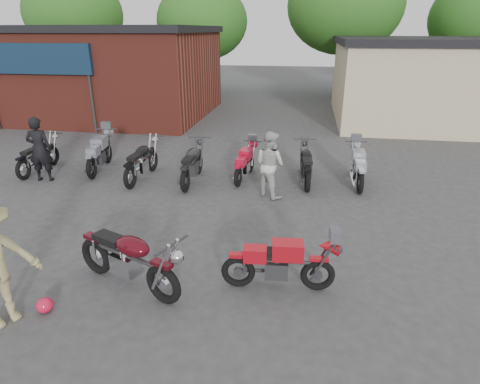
% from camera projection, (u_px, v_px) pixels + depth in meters
% --- Properties ---
extents(ground, '(90.00, 90.00, 0.00)m').
position_uv_depth(ground, '(176.00, 283.00, 7.00)').
color(ground, '#38383A').
extents(brick_building, '(12.00, 8.00, 4.00)m').
position_uv_depth(brick_building, '(89.00, 74.00, 20.40)').
color(brick_building, maroon).
rests_on(brick_building, ground).
extents(stucco_building, '(10.00, 8.00, 3.50)m').
position_uv_depth(stucco_building, '(447.00, 84.00, 18.76)').
color(stucco_building, tan).
rests_on(stucco_building, ground).
extents(tree_0, '(6.56, 6.56, 8.20)m').
position_uv_depth(tree_0, '(76.00, 29.00, 27.68)').
color(tree_0, '#275B18').
rests_on(tree_0, ground).
extents(tree_1, '(5.92, 5.92, 7.40)m').
position_uv_depth(tree_1, '(203.00, 36.00, 26.47)').
color(tree_1, '#275B18').
rests_on(tree_1, ground).
extents(tree_2, '(7.04, 7.04, 8.80)m').
position_uv_depth(tree_2, '(343.00, 24.00, 24.84)').
color(tree_2, '#275B18').
rests_on(tree_2, ground).
extents(tree_3, '(6.08, 6.08, 7.60)m').
position_uv_depth(tree_3, '(480.00, 35.00, 23.86)').
color(tree_3, '#275B18').
rests_on(tree_3, ground).
extents(vintage_motorcycle, '(2.32, 1.52, 1.28)m').
position_uv_depth(vintage_motorcycle, '(128.00, 255.00, 6.64)').
color(vintage_motorcycle, '#460811').
rests_on(vintage_motorcycle, ground).
extents(sportbike, '(1.89, 0.77, 1.07)m').
position_uv_depth(sportbike, '(280.00, 261.00, 6.67)').
color(sportbike, red).
rests_on(sportbike, ground).
extents(helmet, '(0.33, 0.33, 0.24)m').
position_uv_depth(helmet, '(45.00, 305.00, 6.25)').
color(helmet, red).
rests_on(helmet, ground).
extents(person_dark, '(0.75, 0.56, 1.88)m').
position_uv_depth(person_dark, '(40.00, 149.00, 11.41)').
color(person_dark, black).
rests_on(person_dark, ground).
extents(person_light, '(1.07, 1.03, 1.74)m').
position_uv_depth(person_light, '(270.00, 164.00, 10.36)').
color(person_light, '#B9B9B5').
rests_on(person_light, ground).
extents(row_bike_0, '(0.67, 1.97, 1.14)m').
position_uv_depth(row_bike_0, '(38.00, 154.00, 12.29)').
color(row_bike_0, black).
rests_on(row_bike_0, ground).
extents(row_bike_1, '(1.04, 2.20, 1.22)m').
position_uv_depth(row_bike_1, '(99.00, 151.00, 12.39)').
color(row_bike_1, gray).
rests_on(row_bike_1, ground).
extents(row_bike_2, '(0.77, 2.13, 1.22)m').
position_uv_depth(row_bike_2, '(142.00, 159.00, 11.65)').
color(row_bike_2, black).
rests_on(row_bike_2, ground).
extents(row_bike_3, '(0.75, 2.13, 1.23)m').
position_uv_depth(row_bike_3, '(192.00, 162.00, 11.42)').
color(row_bike_3, black).
rests_on(row_bike_3, ground).
extents(row_bike_4, '(0.81, 1.87, 1.05)m').
position_uv_depth(row_bike_4, '(245.00, 162.00, 11.71)').
color(row_bike_4, red).
rests_on(row_bike_4, ground).
extents(row_bike_5, '(0.84, 2.08, 1.18)m').
position_uv_depth(row_bike_5, '(306.00, 163.00, 11.41)').
color(row_bike_5, black).
rests_on(row_bike_5, ground).
extents(row_bike_6, '(0.67, 1.98, 1.14)m').
position_uv_depth(row_bike_6, '(358.00, 165.00, 11.27)').
color(row_bike_6, '#979BA4').
rests_on(row_bike_6, ground).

